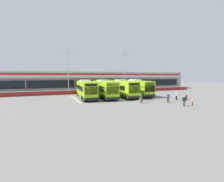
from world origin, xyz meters
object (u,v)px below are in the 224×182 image
(lamp_post_centre, at_px, (125,70))
(pedestrian_in_dark_coat, at_px, (176,96))
(coach_bus_right_centre, at_px, (137,88))
(litter_bin, at_px, (186,98))
(coach_bus_centre, at_px, (123,89))
(pedestrian_with_handbag, at_px, (141,98))
(coach_bus_leftmost, at_px, (86,90))
(pedestrian_approaching_bus, at_px, (184,100))
(pedestrian_child, at_px, (192,102))
(coach_bus_left_centre, at_px, (104,89))
(pedestrian_near_bin, at_px, (168,97))
(lamp_post_west, at_px, (68,70))

(lamp_post_centre, bearing_deg, pedestrian_in_dark_coat, -87.47)
(coach_bus_right_centre, relative_size, litter_bin, 13.21)
(coach_bus_centre, height_order, pedestrian_with_handbag, coach_bus_centre)
(pedestrian_in_dark_coat, distance_m, lamp_post_centre, 21.19)
(pedestrian_in_dark_coat, height_order, lamp_post_centre, lamp_post_centre)
(coach_bus_leftmost, xyz_separation_m, pedestrian_approaching_bus, (11.95, -14.72, -0.91))
(pedestrian_in_dark_coat, bearing_deg, pedestrian_child, -108.36)
(coach_bus_left_centre, xyz_separation_m, pedestrian_in_dark_coat, (11.74, -8.65, -0.91))
(coach_bus_leftmost, distance_m, pedestrian_near_bin, 16.32)
(pedestrian_near_bin, height_order, litter_bin, pedestrian_near_bin)
(lamp_post_west, distance_m, lamp_post_centre, 16.81)
(coach_bus_centre, distance_m, pedestrian_in_dark_coat, 11.44)
(coach_bus_right_centre, height_order, lamp_post_centre, lamp_post_centre)
(coach_bus_leftmost, xyz_separation_m, lamp_post_west, (-2.14, 11.05, 4.50))
(coach_bus_leftmost, xyz_separation_m, coach_bus_right_centre, (12.45, 0.52, 0.00))
(coach_bus_right_centre, bearing_deg, coach_bus_centre, -166.63)
(coach_bus_left_centre, bearing_deg, pedestrian_with_handbag, -69.30)
(pedestrian_child, bearing_deg, lamp_post_centre, 88.04)
(pedestrian_in_dark_coat, relative_size, pedestrian_approaching_bus, 1.00)
(pedestrian_approaching_bus, distance_m, lamp_post_west, 29.87)
(pedestrian_with_handbag, distance_m, pedestrian_near_bin, 4.97)
(coach_bus_leftmost, height_order, pedestrian_near_bin, coach_bus_leftmost)
(pedestrian_in_dark_coat, bearing_deg, pedestrian_approaching_bus, -123.30)
(coach_bus_centre, relative_size, pedestrian_in_dark_coat, 7.59)
(coach_bus_leftmost, xyz_separation_m, coach_bus_centre, (8.24, -0.48, 0.00))
(coach_bus_centre, bearing_deg, coach_bus_right_centre, 13.37)
(lamp_post_west, height_order, lamp_post_centre, same)
(coach_bus_leftmost, relative_size, coach_bus_centre, 1.00)
(pedestrian_with_handbag, bearing_deg, pedestrian_in_dark_coat, 4.00)
(pedestrian_near_bin, xyz_separation_m, litter_bin, (4.96, 0.80, -0.41))
(lamp_post_centre, bearing_deg, coach_bus_left_centre, -132.50)
(coach_bus_leftmost, height_order, litter_bin, coach_bus_leftmost)
(coach_bus_centre, bearing_deg, pedestrian_with_handbag, -95.70)
(coach_bus_right_centre, height_order, pedestrian_child, coach_bus_right_centre)
(pedestrian_child, bearing_deg, pedestrian_with_handbag, 143.35)
(lamp_post_centre, bearing_deg, lamp_post_west, -179.32)
(coach_bus_left_centre, distance_m, pedestrian_with_handbag, 9.90)
(coach_bus_left_centre, distance_m, pedestrian_approaching_bus, 16.34)
(coach_bus_left_centre, relative_size, pedestrian_near_bin, 7.59)
(coach_bus_left_centre, distance_m, pedestrian_child, 17.25)
(pedestrian_in_dark_coat, xyz_separation_m, lamp_post_centre, (-0.90, 20.47, 5.42))
(lamp_post_west, bearing_deg, pedestrian_child, -58.18)
(pedestrian_in_dark_coat, bearing_deg, lamp_post_west, 131.14)
(lamp_post_west, bearing_deg, coach_bus_centre, -48.01)
(coach_bus_right_centre, distance_m, pedestrian_approaching_bus, 15.27)
(pedestrian_in_dark_coat, bearing_deg, coach_bus_leftmost, 149.38)
(lamp_post_west, relative_size, litter_bin, 11.83)
(pedestrian_approaching_bus, distance_m, litter_bin, 6.99)
(coach_bus_right_centre, bearing_deg, coach_bus_leftmost, -177.61)
(pedestrian_near_bin, xyz_separation_m, lamp_post_centre, (2.49, 22.10, 5.42))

